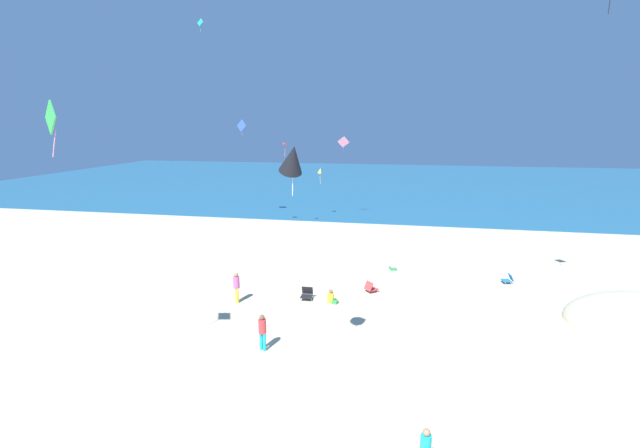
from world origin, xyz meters
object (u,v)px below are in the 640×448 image
Objects in this scene: kite_black at (292,159)px; kite_blue at (242,126)px; kite_green at (51,118)px; person_2 at (331,298)px; kite_yellow at (320,171)px; person_0 at (262,330)px; beach_chair_far_left at (508,279)px; kite_teal at (200,23)px; beach_chair_far_right at (371,287)px; kite_pink at (344,142)px; kite_red at (285,144)px; cooler_box at (393,268)px; beach_chair_mid_beach at (307,294)px; person_3 at (237,285)px.

kite_blue reaches higher than kite_black.
kite_green reaches higher than kite_black.
kite_yellow reaches higher than person_2.
kite_green is (-4.91, -3.91, 8.27)m from person_0.
kite_green is (-6.84, -1.68, 1.21)m from kite_black.
kite_teal is at bearing -20.89° from beach_chair_far_left.
kite_yellow is (-6.27, 18.30, 4.35)m from beach_chair_far_right.
kite_teal is 0.58× the size of kite_blue.
person_2 is (-1.89, -1.79, -0.01)m from beach_chair_far_right.
kite_yellow reaches higher than beach_chair_far_right.
kite_pink is 3.61m from kite_yellow.
person_0 is at bearing 30.15° from beach_chair_far_left.
kite_red is (-6.18, 14.13, 7.14)m from person_2.
cooler_box is at bearing 76.92° from kite_black.
beach_chair_mid_beach is 7.03m from cooler_box.
beach_chair_mid_beach is at bearing -170.82° from person_2.
kite_black is at bearing -57.10° from kite_teal.
kite_red is at bearing -41.03° from beach_chair_far_left.
kite_teal is 0.77× the size of kite_red.
beach_chair_mid_beach is 0.44× the size of kite_blue.
kite_teal is (-5.96, -11.62, 10.99)m from kite_yellow.
kite_black is 28.06m from kite_yellow.
person_3 is at bearing 159.49° from beach_chair_far_right.
cooler_box is at bearing 8.00° from person_3.
kite_green is at bearing -80.60° from kite_blue.
kite_blue is 0.93× the size of kite_green.
beach_chair_far_left is 0.44× the size of kite_yellow.
cooler_box is at bearing 32.20° from beach_chair_far_right.
beach_chair_far_left is 17.27m from kite_black.
cooler_box is 0.66× the size of kite_teal.
person_3 is at bearing -84.78° from kite_red.
kite_teal is at bearing -134.28° from beach_chair_mid_beach.
beach_chair_far_left is 0.42× the size of person_3.
kite_black is at bearing -103.08° from cooler_box.
kite_red reaches higher than person_2.
beach_chair_far_left is at bearing -22.24° from beach_chair_far_right.
beach_chair_mid_beach reaches higher than beach_chair_far_left.
person_3 is at bearing -70.78° from kite_blue.
kite_green reaches higher than beach_chair_far_left.
beach_chair_far_left is 15.22m from person_0.
kite_yellow is 8.45m from kite_blue.
person_0 is 1.33× the size of kite_red.
beach_chair_mid_beach is 16.34m from kite_red.
kite_yellow is 1.00× the size of kite_blue.
kite_pink reaches higher than kite_red.
kite_teal reaches higher than beach_chair_far_left.
kite_pink is at bearing 110.06° from cooler_box.
person_3 is at bearing -59.30° from kite_teal.
beach_chair_mid_beach is 0.49× the size of kite_pink.
kite_pink is at bearing 115.04° from person_2.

